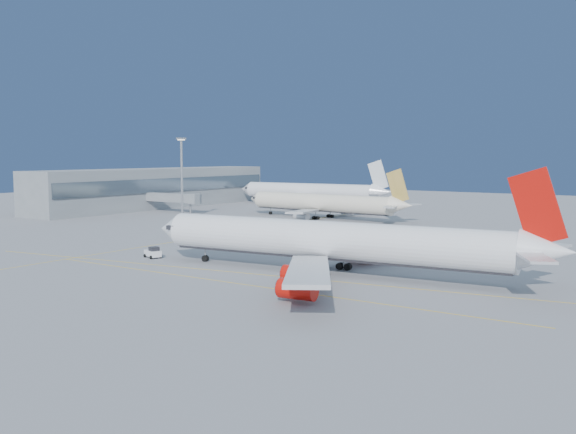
{
  "coord_description": "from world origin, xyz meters",
  "views": [
    {
      "loc": [
        64.79,
        -92.49,
        20.31
      ],
      "look_at": [
        -11.23,
        21.0,
        7.0
      ],
      "focal_mm": 40.0,
      "sensor_mm": 36.0,
      "label": 1
    }
  ],
  "objects_px": {
    "airliner_third": "(312,191)",
    "pushback_tug": "(153,253)",
    "airliner_virgin": "(336,242)",
    "airliner_etihad": "(324,203)",
    "light_mast": "(182,172)"
  },
  "relations": [
    {
      "from": "airliner_virgin",
      "to": "airliner_third",
      "type": "xyz_separation_m",
      "value": [
        -81.9,
        124.9,
        -0.04
      ]
    },
    {
      "from": "airliner_virgin",
      "to": "pushback_tug",
      "type": "bearing_deg",
      "value": -178.07
    },
    {
      "from": "airliner_third",
      "to": "light_mast",
      "type": "relative_size",
      "value": 2.7
    },
    {
      "from": "airliner_virgin",
      "to": "airliner_etihad",
      "type": "height_order",
      "value": "airliner_virgin"
    },
    {
      "from": "pushback_tug",
      "to": "light_mast",
      "type": "height_order",
      "value": "light_mast"
    },
    {
      "from": "airliner_etihad",
      "to": "pushback_tug",
      "type": "xyz_separation_m",
      "value": [
        11.68,
        -86.11,
        -3.93
      ]
    },
    {
      "from": "airliner_third",
      "to": "pushback_tug",
      "type": "xyz_separation_m",
      "value": [
        43.16,
        -129.63,
        -4.54
      ]
    },
    {
      "from": "airliner_virgin",
      "to": "airliner_etihad",
      "type": "bearing_deg",
      "value": 116.74
    },
    {
      "from": "airliner_virgin",
      "to": "airliner_etihad",
      "type": "relative_size",
      "value": 1.21
    },
    {
      "from": "airliner_etihad",
      "to": "airliner_third",
      "type": "xyz_separation_m",
      "value": [
        -31.49,
        43.53,
        0.61
      ]
    },
    {
      "from": "airliner_virgin",
      "to": "airliner_etihad",
      "type": "xyz_separation_m",
      "value": [
        -50.41,
        81.37,
        -0.65
      ]
    },
    {
      "from": "airliner_third",
      "to": "pushback_tug",
      "type": "height_order",
      "value": "airliner_third"
    },
    {
      "from": "airliner_virgin",
      "to": "airliner_third",
      "type": "height_order",
      "value": "airliner_virgin"
    },
    {
      "from": "airliner_etihad",
      "to": "airliner_third",
      "type": "distance_m",
      "value": 53.72
    },
    {
      "from": "airliner_virgin",
      "to": "airliner_third",
      "type": "distance_m",
      "value": 149.35
    }
  ]
}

